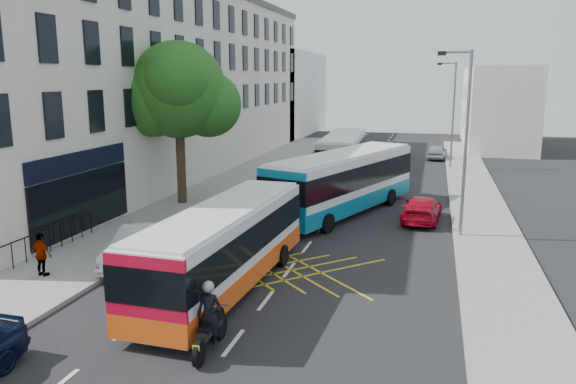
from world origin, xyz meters
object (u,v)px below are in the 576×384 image
Objects in this scene: bus_near at (225,246)px; lamp_near at (464,134)px; lamp_far at (452,109)px; motorbike at (210,319)px; bus_far at (343,154)px; parked_car_silver at (142,245)px; distant_car_grey at (388,147)px; distant_car_silver at (437,152)px; red_hatchback at (422,209)px; bus_mid at (343,182)px; street_tree at (178,91)px; pedestrian_far at (42,255)px.

lamp_near is at bearing 49.32° from bus_near.
lamp_far reaches higher than motorbike.
lamp_far is 0.74× the size of bus_far.
bus_far is at bearing 72.20° from parked_car_silver.
distant_car_grey is 1.16× the size of distant_car_silver.
red_hatchback is (4.95, 15.33, -0.30)m from motorbike.
motorbike reaches higher than red_hatchback.
lamp_near is 1.74× the size of parked_car_silver.
bus_mid is at bearing -108.83° from lamp_far.
bus_mid reaches higher than motorbike.
lamp_far is at bearing 77.70° from motorbike.
street_tree is 1.91× the size of parked_car_silver.
bus_mid is at bearing -4.22° from red_hatchback.
motorbike reaches higher than pedestrian_far.
bus_near is 0.88× the size of bus_mid.
lamp_far is 6.47m from distant_car_silver.
bus_far reaches higher than pedestrian_far.
red_hatchback is at bearing -1.20° from street_tree.
lamp_near is at bearing -90.00° from lamp_far.
parked_car_silver is at bearing -73.26° from street_tree.
lamp_far is 1.86× the size of red_hatchback.
bus_far reaches higher than distant_car_grey.
bus_mid is 1.07× the size of bus_far.
lamp_far is 33.50m from motorbike.
distant_car_silver reaches higher than distant_car_grey.
pedestrian_far is at bearing -108.67° from bus_far.
red_hatchback is at bearing -78.84° from distant_car_grey.
lamp_far is at bearing -51.34° from distant_car_grey.
street_tree is 10.13m from bus_mid.
lamp_far is 32.71m from pedestrian_far.
street_tree is at bearing 3.26° from red_hatchback.
distant_car_silver is at bearing 97.58° from bus_mid.
bus_near is at bearing -133.34° from lamp_near.
lamp_near is 14.11m from parked_car_silver.
street_tree is 11.52m from parked_car_silver.
distant_car_silver is 2.42× the size of pedestrian_far.
street_tree is at bearing 124.06° from bus_near.
bus_near is at bearing -58.60° from street_tree.
lamp_far is 1.74× the size of parked_car_silver.
street_tree is at bearing -130.81° from lamp_far.
lamp_near reaches higher than bus_mid.
lamp_far is at bearing 31.90° from bus_far.
distant_car_grey is (9.36, 24.38, -5.69)m from street_tree.
motorbike is 1.44× the size of pedestrian_far.
bus_far reaches higher than parked_car_silver.
lamp_near is at bearing 61.56° from motorbike.
pedestrian_far is at bearing -101.22° from distant_car_grey.
pedestrian_far reaches higher than red_hatchback.
red_hatchback is 0.99× the size of distant_car_grey.
bus_far is at bearing 63.79° from distant_car_silver.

